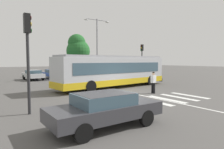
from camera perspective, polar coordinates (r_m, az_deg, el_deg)
ground_plane at (r=15.86m, az=5.42°, el=-5.41°), size 160.00×160.00×0.00m
city_transit_bus at (r=19.17m, az=0.66°, el=1.01°), size 12.45×3.90×3.06m
pedestrian_crossing_street at (r=15.94m, az=11.87°, el=-1.92°), size 0.57×0.33×1.72m
foreground_sedan at (r=7.76m, az=-2.03°, el=-9.58°), size 4.52×1.92×1.35m
parked_car_silver at (r=28.58m, az=-21.86°, el=0.06°), size 2.07×4.59×1.35m
parked_car_blue at (r=29.66m, az=-16.75°, el=0.31°), size 2.11×4.61×1.35m
parked_car_teal at (r=30.16m, az=-11.73°, el=0.45°), size 2.00×4.56×1.35m
parked_car_black at (r=31.35m, az=-7.50°, el=0.63°), size 1.90×4.52×1.35m
traffic_light_near_corner at (r=10.24m, az=-23.20°, el=7.18°), size 0.33×0.32×4.80m
traffic_light_far_corner at (r=28.18m, az=8.65°, el=5.32°), size 0.33×0.32×4.87m
bus_stop_shelter at (r=30.42m, az=6.06°, el=3.65°), size 3.73×1.54×3.25m
twin_arm_street_lamp at (r=28.07m, az=-4.33°, el=9.30°), size 4.00×0.32×8.41m
background_tree_right at (r=34.36m, az=-9.88°, el=7.34°), size 4.00×4.00×7.12m
crosswalk_painted_stripes at (r=13.85m, az=15.51°, el=-6.90°), size 5.53×3.12×0.01m
lane_center_line at (r=17.44m, az=1.26°, el=-4.53°), size 0.16×24.00×0.01m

